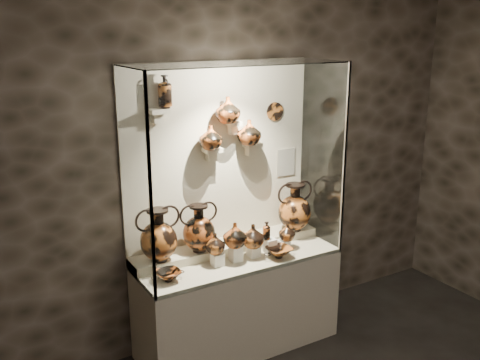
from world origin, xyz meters
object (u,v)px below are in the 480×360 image
object	(u,v)px
amphora_right	(294,207)
jug_e	(287,232)
lekythos_tall	(165,89)
ovoid_vase_b	(228,110)
jug_a	(215,243)
lekythos_small	(266,230)
kylix_left	(168,275)
ovoid_vase_a	(211,137)
jug_c	(253,236)
jug_b	(235,235)
amphora_mid	(199,228)
kylix_right	(279,251)
ovoid_vase_c	(249,132)
amphora_left	(159,235)

from	to	relation	value
amphora_right	jug_e	bearing A→B (deg)	-140.54
jug_e	amphora_right	bearing A→B (deg)	38.73
lekythos_tall	ovoid_vase_b	distance (m)	0.55
jug_a	lekythos_small	xyz separation A→B (m)	(0.48, -0.01, 0.02)
kylix_left	ovoid_vase_a	size ratio (longest dim) A/B	1.25
jug_a	jug_c	distance (m)	0.33
amphora_right	jug_b	size ratio (longest dim) A/B	2.15
jug_b	jug_e	distance (m)	0.52
amphora_mid	kylix_right	xyz separation A→B (m)	(0.57, -0.31, -0.21)
amphora_right	jug_b	distance (m)	0.74
jug_c	ovoid_vase_c	size ratio (longest dim) A/B	0.94
lekythos_tall	ovoid_vase_a	world-z (taller)	lekythos_tall
lekythos_small	ovoid_vase_c	xyz separation A→B (m)	(-0.03, 0.24, 0.78)
ovoid_vase_c	amphora_mid	bearing A→B (deg)	-164.11
amphora_mid	ovoid_vase_a	bearing A→B (deg)	-1.30
amphora_mid	ovoid_vase_b	world-z (taller)	ovoid_vase_b
ovoid_vase_a	kylix_left	bearing A→B (deg)	-141.67
amphora_right	jug_b	world-z (taller)	amphora_right
lekythos_small	kylix_left	world-z (taller)	lekythos_small
lekythos_small	kylix_right	distance (m)	0.21
jug_b	ovoid_vase_b	world-z (taller)	ovoid_vase_b
kylix_left	kylix_right	xyz separation A→B (m)	(0.95, -0.07, 0.00)
jug_a	jug_e	distance (m)	0.67
jug_e	ovoid_vase_a	distance (m)	1.05
lekythos_tall	ovoid_vase_a	distance (m)	0.53
amphora_right	lekythos_small	distance (m)	0.44
jug_b	lekythos_tall	distance (m)	1.26
amphora_left	kylix_left	world-z (taller)	amphora_left
jug_e	kylix_right	xyz separation A→B (m)	(-0.16, -0.11, -0.10)
jug_b	jug_c	size ratio (longest dim) A/B	1.03
kylix_right	ovoid_vase_a	world-z (taller)	ovoid_vase_a
jug_e	ovoid_vase_b	world-z (taller)	ovoid_vase_b
amphora_left	lekythos_small	size ratio (longest dim) A/B	2.43
ovoid_vase_b	amphora_mid	bearing A→B (deg)	-157.45
lekythos_small	ovoid_vase_c	size ratio (longest dim) A/B	0.84
lekythos_small	kylix_right	size ratio (longest dim) A/B	0.66
amphora_mid	ovoid_vase_b	distance (m)	0.98
jug_a	ovoid_vase_c	world-z (taller)	ovoid_vase_c
amphora_left	ovoid_vase_c	xyz separation A→B (m)	(0.85, 0.07, 0.71)
kylix_left	ovoid_vase_b	distance (m)	1.36
jug_c	ovoid_vase_c	xyz separation A→B (m)	(0.11, 0.25, 0.80)
jug_a	lekythos_tall	distance (m)	1.25
ovoid_vase_a	ovoid_vase_b	xyz separation A→B (m)	(0.15, -0.01, 0.21)
lekythos_tall	ovoid_vase_b	xyz separation A→B (m)	(0.51, -0.04, -0.19)
jug_a	ovoid_vase_b	world-z (taller)	ovoid_vase_b
jug_a	ovoid_vase_a	distance (m)	0.84
amphora_right	ovoid_vase_b	distance (m)	1.11
ovoid_vase_b	amphora_right	bearing A→B (deg)	5.19
kylix_left	ovoid_vase_a	world-z (taller)	ovoid_vase_a
jug_e	kylix_left	world-z (taller)	jug_e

